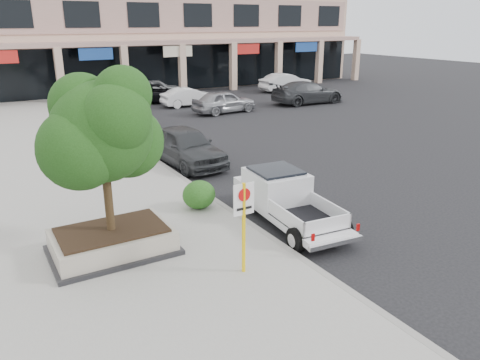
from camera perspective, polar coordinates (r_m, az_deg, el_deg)
name	(u,v)px	position (r m, az deg, el deg)	size (l,w,h in m)	color
ground	(299,222)	(14.89, 7.16, -5.08)	(120.00, 120.00, 0.00)	black
sidewalk	(77,193)	(17.97, -19.28, -1.52)	(8.00, 52.00, 0.15)	gray
curb	(178,176)	(19.02, -7.63, 0.50)	(0.20, 52.00, 0.15)	gray
strip_mall	(152,35)	(47.59, -10.66, 17.00)	(40.55, 12.43, 9.50)	tan
planter	(112,241)	(12.92, -15.28, -7.19)	(3.20, 2.20, 0.68)	black
planter_tree	(106,131)	(12.14, -16.06, 5.81)	(2.90, 2.55, 4.00)	black
no_parking_sign	(244,216)	(11.07, 0.46, -4.38)	(0.55, 0.09, 2.30)	yellow
hedge	(199,195)	(15.33, -5.03, -1.79)	(1.10, 0.99, 0.94)	#204413
pickup_truck	(290,201)	(14.41, 6.12, -2.54)	(1.82, 4.91, 1.55)	silver
curb_car_a	(186,146)	(20.57, -6.65, 4.14)	(1.96, 4.87, 1.66)	#2C2E31
curb_car_b	(133,119)	(27.19, -12.96, 7.28)	(1.66, 4.75, 1.57)	#A7AAAF
curb_car_c	(121,112)	(29.24, -14.32, 8.07)	(2.35, 5.78, 1.68)	silver
curb_car_d	(90,95)	(36.72, -17.82, 9.85)	(2.77, 6.01, 1.67)	black
lot_car_a	(224,102)	(32.47, -1.94, 9.53)	(1.81, 4.51, 1.54)	gray
lot_car_b	(189,97)	(35.33, -6.23, 10.04)	(1.44, 4.12, 1.36)	silver
lot_car_c	(308,92)	(36.62, 8.25, 10.52)	(2.35, 5.78, 1.68)	#2E3034
lot_car_d	(158,94)	(37.25, -9.94, 10.34)	(2.29, 4.97, 1.38)	black
lot_car_e	(157,88)	(40.69, -10.11, 11.04)	(1.64, 4.07, 1.39)	#909497
lot_car_f	(286,82)	(42.96, 5.58, 11.76)	(1.68, 4.80, 1.58)	silver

